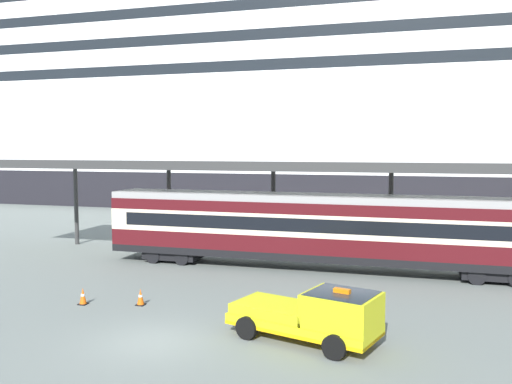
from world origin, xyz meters
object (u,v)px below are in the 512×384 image
at_px(service_truck, 316,314).
at_px(traffic_cone_near, 141,297).
at_px(cruise_ship, 228,95).
at_px(traffic_cone_mid, 83,296).
at_px(train_carriage, 322,228).

relative_size(service_truck, traffic_cone_near, 7.96).
relative_size(cruise_ship, traffic_cone_near, 250.54).
relative_size(traffic_cone_near, traffic_cone_mid, 0.98).
xyz_separation_m(service_truck, traffic_cone_mid, (-10.31, 1.68, -0.64)).
xyz_separation_m(traffic_cone_near, traffic_cone_mid, (-2.40, -0.60, 0.01)).
height_order(cruise_ship, train_carriage, cruise_ship).
distance_m(cruise_ship, traffic_cone_mid, 47.85).
height_order(cruise_ship, service_truck, cruise_ship).
bearing_deg(service_truck, train_carriage, 98.43).
distance_m(cruise_ship, traffic_cone_near, 47.82).
xyz_separation_m(service_truck, traffic_cone_near, (-7.90, 2.27, -0.65)).
xyz_separation_m(train_carriage, service_truck, (1.63, -11.01, -1.32)).
distance_m(cruise_ship, service_truck, 52.20).
height_order(train_carriage, traffic_cone_mid, train_carriage).
bearing_deg(train_carriage, traffic_cone_near, -125.66).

